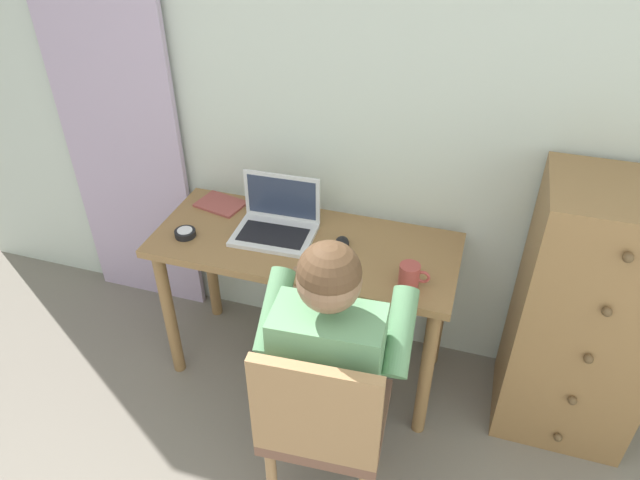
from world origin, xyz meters
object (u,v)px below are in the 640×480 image
dresser (585,317)px  computer_mouse (342,243)px  desk_clock (185,233)px  notebook_pad (221,204)px  coffee_mug (410,275)px  person_seated (335,347)px  desk (305,264)px  chair (323,422)px  laptop (277,222)px

dresser → computer_mouse: bearing=-177.5°
computer_mouse → desk_clock: size_ratio=1.11×
notebook_pad → coffee_mug: 0.99m
person_seated → notebook_pad: person_seated is taller
dresser → person_seated: (-0.88, -0.55, 0.10)m
notebook_pad → coffee_mug: (0.94, -0.31, 0.04)m
computer_mouse → coffee_mug: coffee_mug is taller
person_seated → dresser: bearing=31.8°
desk_clock → coffee_mug: coffee_mug is taller
desk → computer_mouse: size_ratio=12.98×
dresser → chair: dresser is taller
chair → coffee_mug: size_ratio=7.45×
desk → person_seated: (0.28, -0.49, 0.05)m
desk_clock → coffee_mug: size_ratio=0.75×
desk → notebook_pad: 0.51m
chair → desk_clock: 1.00m
laptop → computer_mouse: size_ratio=3.49×
laptop → notebook_pad: 0.35m
dresser → laptop: bearing=-179.1°
person_seated → coffee_mug: (0.20, 0.34, 0.11)m
dresser → laptop: (-1.30, -0.02, 0.21)m
desk_clock → notebook_pad: bearing=82.2°
dresser → desk_clock: size_ratio=13.07×
coffee_mug → desk_clock: bearing=177.7°
computer_mouse → notebook_pad: computer_mouse is taller
person_seated → desk_clock: person_seated is taller
laptop → desk_clock: size_ratio=3.88×
chair → coffee_mug: chair is taller
computer_mouse → desk_clock: computer_mouse is taller
person_seated → notebook_pad: size_ratio=5.77×
chair → desk_clock: bearing=144.6°
computer_mouse → notebook_pad: bearing=154.6°
desk → notebook_pad: (-0.47, 0.16, 0.12)m
notebook_pad → chair: bearing=-35.7°
desk → chair: 0.74m
computer_mouse → dresser: bearing=-9.8°
notebook_pad → coffee_mug: bearing=-6.1°
chair → computer_mouse: (-0.13, 0.69, 0.26)m
dresser → coffee_mug: bearing=-163.1°
desk_clock → laptop: bearing=22.3°
laptop → computer_mouse: laptop is taller
chair → laptop: (-0.43, 0.71, 0.30)m
dresser → desk_clock: (-1.66, -0.17, 0.18)m
dresser → computer_mouse: 1.02m
laptop → desk_clock: 0.40m
dresser → laptop: dresser is taller
desk_clock → notebook_pad: 0.27m
dresser → person_seated: person_seated is taller
desk → desk_clock: (-0.50, -0.11, 0.13)m
desk → laptop: 0.22m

